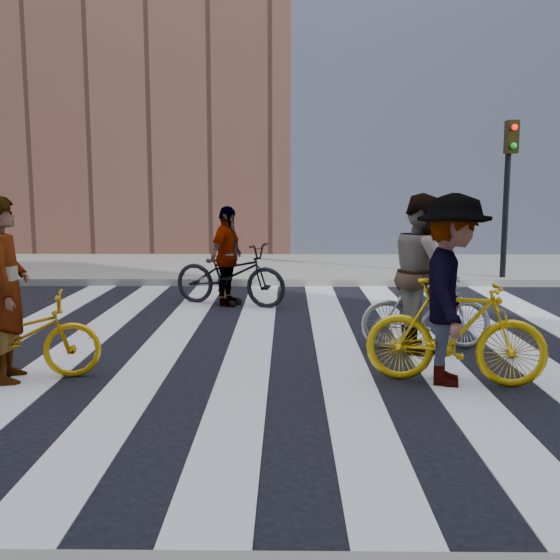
{
  "coord_description": "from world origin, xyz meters",
  "views": [
    {
      "loc": [
        -0.08,
        -8.15,
        2.02
      ],
      "look_at": [
        -0.18,
        0.3,
        0.81
      ],
      "focal_mm": 42.0,
      "sensor_mm": 36.0,
      "label": 1
    }
  ],
  "objects_px": {
    "bike_yellow_right": "(455,332)",
    "rider_mid": "(423,272)",
    "bike_dark_rear": "(230,274)",
    "bike_silver_mid": "(426,311)",
    "traffic_signal": "(509,174)",
    "rider_right": "(452,290)",
    "rider_left": "(6,290)",
    "bike_yellow_left": "(14,338)",
    "rider_rear": "(227,256)"
  },
  "relations": [
    {
      "from": "bike_yellow_left",
      "to": "bike_silver_mid",
      "type": "relative_size",
      "value": 1.08
    },
    {
      "from": "traffic_signal",
      "to": "rider_right",
      "type": "bearing_deg",
      "value": -112.17
    },
    {
      "from": "rider_mid",
      "to": "traffic_signal",
      "type": "bearing_deg",
      "value": -27.13
    },
    {
      "from": "bike_yellow_right",
      "to": "rider_mid",
      "type": "xyz_separation_m",
      "value": [
        -0.04,
        1.46,
        0.43
      ]
    },
    {
      "from": "bike_yellow_right",
      "to": "rider_mid",
      "type": "relative_size",
      "value": 0.93
    },
    {
      "from": "bike_yellow_left",
      "to": "bike_yellow_right",
      "type": "distance_m",
      "value": 4.57
    },
    {
      "from": "bike_yellow_left",
      "to": "rider_rear",
      "type": "bearing_deg",
      "value": -37.13
    },
    {
      "from": "rider_left",
      "to": "rider_rear",
      "type": "relative_size",
      "value": 1.14
    },
    {
      "from": "bike_yellow_right",
      "to": "rider_right",
      "type": "relative_size",
      "value": 0.93
    },
    {
      "from": "bike_dark_rear",
      "to": "rider_mid",
      "type": "xyz_separation_m",
      "value": [
        2.66,
        -3.01,
        0.43
      ]
    },
    {
      "from": "bike_silver_mid",
      "to": "rider_left",
      "type": "relative_size",
      "value": 0.84
    },
    {
      "from": "traffic_signal",
      "to": "rider_right",
      "type": "relative_size",
      "value": 1.7
    },
    {
      "from": "bike_yellow_left",
      "to": "bike_dark_rear",
      "type": "distance_m",
      "value": 4.79
    },
    {
      "from": "bike_silver_mid",
      "to": "rider_mid",
      "type": "distance_m",
      "value": 0.49
    },
    {
      "from": "traffic_signal",
      "to": "bike_dark_rear",
      "type": "relative_size",
      "value": 1.63
    },
    {
      "from": "bike_silver_mid",
      "to": "traffic_signal",
      "type": "bearing_deg",
      "value": -26.71
    },
    {
      "from": "bike_yellow_left",
      "to": "rider_rear",
      "type": "relative_size",
      "value": 1.03
    },
    {
      "from": "traffic_signal",
      "to": "rider_mid",
      "type": "height_order",
      "value": "traffic_signal"
    },
    {
      "from": "rider_right",
      "to": "rider_rear",
      "type": "bearing_deg",
      "value": 44.65
    },
    {
      "from": "bike_yellow_right",
      "to": "bike_dark_rear",
      "type": "distance_m",
      "value": 5.22
    },
    {
      "from": "bike_dark_rear",
      "to": "rider_right",
      "type": "relative_size",
      "value": 1.04
    },
    {
      "from": "bike_yellow_left",
      "to": "bike_yellow_right",
      "type": "relative_size",
      "value": 0.96
    },
    {
      "from": "bike_dark_rear",
      "to": "traffic_signal",
      "type": "bearing_deg",
      "value": -44.56
    },
    {
      "from": "bike_dark_rear",
      "to": "rider_left",
      "type": "relative_size",
      "value": 1.06
    },
    {
      "from": "rider_mid",
      "to": "rider_right",
      "type": "height_order",
      "value": "rider_right"
    },
    {
      "from": "traffic_signal",
      "to": "bike_dark_rear",
      "type": "bearing_deg",
      "value": -155.95
    },
    {
      "from": "bike_silver_mid",
      "to": "bike_dark_rear",
      "type": "relative_size",
      "value": 0.79
    },
    {
      "from": "bike_yellow_right",
      "to": "rider_left",
      "type": "distance_m",
      "value": 4.64
    },
    {
      "from": "rider_mid",
      "to": "rider_right",
      "type": "bearing_deg",
      "value": 179.7
    },
    {
      "from": "bike_silver_mid",
      "to": "bike_yellow_right",
      "type": "distance_m",
      "value": 1.46
    },
    {
      "from": "traffic_signal",
      "to": "rider_right",
      "type": "xyz_separation_m",
      "value": [
        -2.81,
        -6.9,
        -1.3
      ]
    },
    {
      "from": "rider_rear",
      "to": "rider_right",
      "type": "bearing_deg",
      "value": -127.47
    },
    {
      "from": "rider_left",
      "to": "rider_rear",
      "type": "distance_m",
      "value": 4.79
    },
    {
      "from": "bike_yellow_left",
      "to": "rider_rear",
      "type": "height_order",
      "value": "rider_rear"
    },
    {
      "from": "bike_yellow_right",
      "to": "rider_left",
      "type": "height_order",
      "value": "rider_left"
    },
    {
      "from": "bike_yellow_left",
      "to": "bike_silver_mid",
      "type": "xyz_separation_m",
      "value": [
        4.58,
        1.4,
        0.03
      ]
    },
    {
      "from": "traffic_signal",
      "to": "bike_yellow_right",
      "type": "distance_m",
      "value": 7.64
    },
    {
      "from": "rider_mid",
      "to": "rider_left",
      "type": "bearing_deg",
      "value": 107.09
    },
    {
      "from": "rider_rear",
      "to": "bike_silver_mid",
      "type": "bearing_deg",
      "value": -116.11
    },
    {
      "from": "rider_mid",
      "to": "rider_rear",
      "type": "relative_size",
      "value": 1.15
    },
    {
      "from": "traffic_signal",
      "to": "bike_yellow_left",
      "type": "xyz_separation_m",
      "value": [
        -7.33,
        -6.85,
        -1.82
      ]
    },
    {
      "from": "traffic_signal",
      "to": "bike_yellow_right",
      "type": "relative_size",
      "value": 1.83
    },
    {
      "from": "bike_dark_rear",
      "to": "rider_left",
      "type": "bearing_deg",
      "value": 177.87
    },
    {
      "from": "rider_left",
      "to": "bike_silver_mid",
      "type": "bearing_deg",
      "value": -87.88
    },
    {
      "from": "bike_dark_rear",
      "to": "bike_silver_mid",
      "type": "bearing_deg",
      "value": -116.63
    },
    {
      "from": "rider_mid",
      "to": "bike_silver_mid",
      "type": "bearing_deg",
      "value": -89.91
    },
    {
      "from": "bike_yellow_left",
      "to": "rider_left",
      "type": "height_order",
      "value": "rider_left"
    },
    {
      "from": "rider_right",
      "to": "rider_rear",
      "type": "distance_m",
      "value": 5.22
    },
    {
      "from": "bike_yellow_left",
      "to": "rider_left",
      "type": "xyz_separation_m",
      "value": [
        -0.05,
        0.0,
        0.5
      ]
    },
    {
      "from": "bike_yellow_left",
      "to": "rider_rear",
      "type": "distance_m",
      "value": 4.79
    }
  ]
}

